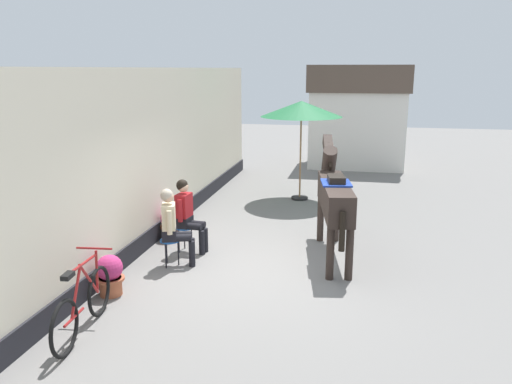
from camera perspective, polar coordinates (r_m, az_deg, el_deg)
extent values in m
plane|color=slate|center=(11.77, 3.68, -3.03)|extent=(40.00, 40.00, 0.00)
cube|color=beige|center=(10.63, -11.13, 4.34)|extent=(0.30, 14.00, 3.40)
cube|color=black|center=(10.97, -10.67, -3.53)|extent=(0.34, 14.00, 0.36)
cube|color=silver|center=(18.45, 11.25, 6.95)|extent=(3.20, 2.40, 2.60)
cube|color=brown|center=(18.33, 11.50, 12.39)|extent=(3.40, 2.60, 0.90)
cylinder|color=#194C99|center=(9.02, -9.65, -5.37)|extent=(0.34, 0.34, 0.03)
cylinder|color=black|center=(9.09, -8.71, -6.78)|extent=(0.02, 0.02, 0.45)
cylinder|color=black|center=(9.22, -9.99, -6.55)|extent=(0.02, 0.02, 0.45)
cylinder|color=black|center=(8.99, -10.08, -7.08)|extent=(0.02, 0.02, 0.45)
cube|color=black|center=(8.98, -9.68, -4.68)|extent=(0.33, 0.38, 0.20)
cube|color=beige|center=(8.89, -9.77, -2.72)|extent=(0.31, 0.39, 0.44)
sphere|color=tan|center=(8.80, -9.86, -0.53)|extent=(0.20, 0.20, 0.20)
sphere|color=#B2A38E|center=(8.79, -10.00, -0.34)|extent=(0.22, 0.22, 0.22)
cylinder|color=black|center=(9.06, -8.44, -4.79)|extent=(0.40, 0.24, 0.13)
cylinder|color=black|center=(9.16, -7.18, -6.55)|extent=(0.11, 0.11, 0.46)
cylinder|color=black|center=(8.91, -8.48, -5.12)|extent=(0.40, 0.24, 0.13)
cylinder|color=black|center=(9.01, -7.19, -6.90)|extent=(0.11, 0.11, 0.46)
cylinder|color=beige|center=(9.09, -9.56, -2.66)|extent=(0.09, 0.09, 0.42)
cylinder|color=beige|center=(8.71, -9.70, -3.40)|extent=(0.09, 0.09, 0.42)
cylinder|color=#194C99|center=(9.69, -8.01, -3.96)|extent=(0.34, 0.34, 0.03)
cylinder|color=black|center=(9.70, -7.22, -5.40)|extent=(0.02, 0.02, 0.45)
cylinder|color=black|center=(9.89, -8.03, -5.05)|extent=(0.02, 0.02, 0.45)
cylinder|color=black|center=(9.69, -8.65, -5.48)|extent=(0.02, 0.02, 0.45)
cube|color=black|center=(9.65, -8.04, -3.31)|extent=(0.27, 0.34, 0.20)
cube|color=maroon|center=(9.57, -8.10, -1.48)|extent=(0.25, 0.36, 0.44)
sphere|color=tan|center=(9.48, -8.17, 0.56)|extent=(0.20, 0.20, 0.20)
sphere|color=black|center=(9.48, -8.28, 0.75)|extent=(0.22, 0.22, 0.22)
cylinder|color=black|center=(9.66, -6.80, -3.57)|extent=(0.39, 0.17, 0.13)
cylinder|color=black|center=(9.68, -5.72, -5.38)|extent=(0.11, 0.11, 0.46)
cylinder|color=black|center=(9.52, -7.20, -3.84)|extent=(0.39, 0.17, 0.13)
cylinder|color=black|center=(9.54, -6.10, -5.67)|extent=(0.11, 0.11, 0.46)
cylinder|color=maroon|center=(9.74, -7.48, -1.48)|extent=(0.09, 0.09, 0.42)
cylinder|color=maroon|center=(9.40, -8.50, -2.09)|extent=(0.09, 0.09, 0.42)
cube|color=#2D231E|center=(9.14, 8.84, -0.53)|extent=(0.79, 2.24, 0.52)
cylinder|color=#2D231E|center=(10.25, 7.24, -3.03)|extent=(0.13, 0.13, 0.90)
cylinder|color=#2D231E|center=(10.29, 8.97, -3.04)|extent=(0.13, 0.13, 0.90)
cylinder|color=#2D231E|center=(8.42, 8.32, -6.82)|extent=(0.13, 0.13, 0.90)
cylinder|color=#2D231E|center=(8.46, 10.42, -6.81)|extent=(0.13, 0.13, 0.90)
cylinder|color=#2D231E|center=(10.23, 8.19, 3.24)|extent=(0.38, 0.67, 0.73)
cube|color=#2D231E|center=(10.51, 8.07, 5.22)|extent=(0.26, 0.55, 0.40)
cube|color=black|center=(10.18, 8.23, 4.00)|extent=(0.14, 0.63, 0.48)
cylinder|color=black|center=(8.13, 9.64, -4.38)|extent=(0.11, 0.11, 0.65)
cube|color=navy|center=(8.98, 8.98, 1.01)|extent=(0.59, 0.67, 0.03)
cube|color=black|center=(8.97, 8.99, 1.45)|extent=(0.35, 0.48, 0.12)
cylinder|color=#A85638|center=(8.21, -15.97, -10.11)|extent=(0.34, 0.34, 0.28)
cylinder|color=#A85638|center=(8.16, -16.03, -9.34)|extent=(0.43, 0.43, 0.04)
sphere|color=#B22D66|center=(8.10, -16.11, -8.17)|extent=(0.40, 0.40, 0.40)
cylinder|color=brown|center=(10.49, -9.52, -4.49)|extent=(0.34, 0.34, 0.28)
cylinder|color=brown|center=(10.46, -9.54, -3.87)|extent=(0.43, 0.43, 0.04)
sphere|color=#B22D66|center=(10.41, -9.58, -2.92)|extent=(0.40, 0.40, 0.40)
torus|color=black|center=(7.55, -17.19, -10.58)|extent=(0.13, 0.71, 0.71)
torus|color=black|center=(6.70, -20.69, -14.11)|extent=(0.13, 0.71, 0.71)
cylinder|color=maroon|center=(7.19, -18.24, -9.22)|extent=(0.09, 0.50, 0.60)
cylinder|color=maroon|center=(6.87, -19.56, -10.66)|extent=(0.07, 0.36, 0.55)
cylinder|color=maroon|center=(6.96, -18.94, -7.71)|extent=(0.12, 0.80, 0.09)
cylinder|color=maroon|center=(6.90, -19.73, -13.08)|extent=(0.09, 0.53, 0.06)
cylinder|color=maroon|center=(7.41, -17.43, -8.53)|extent=(0.04, 0.09, 0.60)
cylinder|color=maroon|center=(7.27, -17.70, -6.05)|extent=(0.50, 0.08, 0.03)
cube|color=black|center=(6.62, -20.37, -8.80)|extent=(0.12, 0.21, 0.06)
cylinder|color=black|center=(13.56, 4.91, -0.67)|extent=(0.44, 0.44, 0.06)
cylinder|color=olive|center=(13.34, 5.00, 3.79)|extent=(0.04, 0.04, 2.20)
cone|color=#1E6638|center=(13.18, 5.12, 9.28)|extent=(2.10, 2.10, 0.40)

